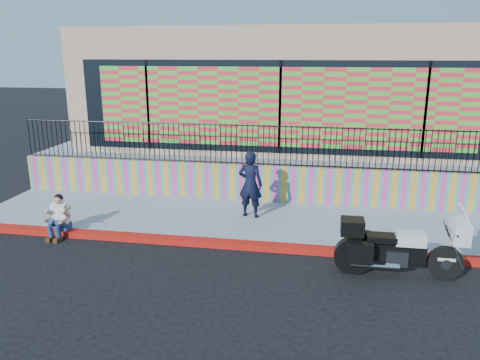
# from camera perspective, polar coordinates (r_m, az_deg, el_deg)

# --- Properties ---
(ground) EXTENTS (90.00, 90.00, 0.00)m
(ground) POSITION_cam_1_polar(r_m,az_deg,el_deg) (11.13, 2.63, -8.44)
(ground) COLOR black
(ground) RESTS_ON ground
(red_curb) EXTENTS (16.00, 0.30, 0.15)m
(red_curb) POSITION_cam_1_polar(r_m,az_deg,el_deg) (11.10, 2.63, -8.08)
(red_curb) COLOR #A4120B
(red_curb) RESTS_ON ground
(sidewalk) EXTENTS (16.00, 3.00, 0.15)m
(sidewalk) POSITION_cam_1_polar(r_m,az_deg,el_deg) (12.62, 3.60, -5.13)
(sidewalk) COLOR gray
(sidewalk) RESTS_ON ground
(mural_wall) EXTENTS (16.00, 0.20, 1.10)m
(mural_wall) POSITION_cam_1_polar(r_m,az_deg,el_deg) (13.93, 4.37, -0.43)
(mural_wall) COLOR #DB3999
(mural_wall) RESTS_ON sidewalk
(metal_fence) EXTENTS (15.80, 0.04, 1.20)m
(metal_fence) POSITION_cam_1_polar(r_m,az_deg,el_deg) (13.67, 4.47, 4.21)
(metal_fence) COLOR black
(metal_fence) RESTS_ON mural_wall
(elevated_platform) EXTENTS (16.00, 10.00, 1.25)m
(elevated_platform) POSITION_cam_1_polar(r_m,az_deg,el_deg) (18.89, 5.90, 3.53)
(elevated_platform) COLOR gray
(elevated_platform) RESTS_ON ground
(storefront_building) EXTENTS (14.00, 8.06, 4.00)m
(storefront_building) POSITION_cam_1_polar(r_m,az_deg,el_deg) (18.32, 6.08, 11.44)
(storefront_building) COLOR tan
(storefront_building) RESTS_ON elevated_platform
(police_motorcycle) EXTENTS (2.54, 0.84, 1.58)m
(police_motorcycle) POSITION_cam_1_polar(r_m,az_deg,el_deg) (10.16, 18.61, -7.62)
(police_motorcycle) COLOR black
(police_motorcycle) RESTS_ON ground
(police_officer) EXTENTS (0.72, 0.54, 1.81)m
(police_officer) POSITION_cam_1_polar(r_m,az_deg,el_deg) (12.52, 1.27, -0.53)
(police_officer) COLOR black
(police_officer) RESTS_ON sidewalk
(seated_man) EXTENTS (0.54, 0.71, 1.06)m
(seated_man) POSITION_cam_1_polar(r_m,az_deg,el_deg) (12.48, -21.33, -4.60)
(seated_man) COLOR navy
(seated_man) RESTS_ON ground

